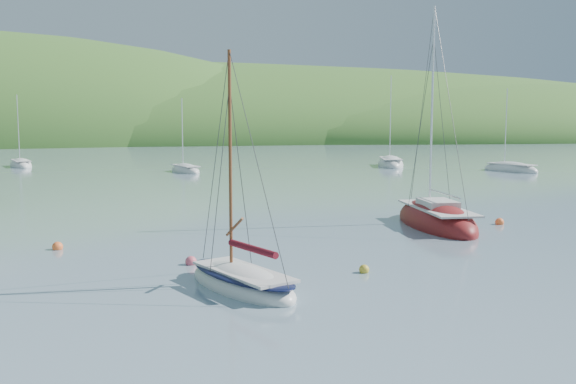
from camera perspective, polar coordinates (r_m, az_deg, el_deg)
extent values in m
plane|color=slate|center=(23.59, 3.22, -8.08)|extent=(700.00, 700.00, 0.00)
ellipsoid|color=#3A6125|center=(192.12, -11.00, 4.68)|extent=(440.00, 110.00, 44.00)
ellipsoid|color=#3A6125|center=(205.95, 15.09, 4.69)|extent=(240.00, 100.00, 34.00)
ellipsoid|color=silver|center=(22.93, -4.13, -8.26)|extent=(4.28, 6.19, 1.43)
cube|color=beige|center=(22.71, -3.98, -7.06)|extent=(3.27, 4.80, 0.10)
cylinder|color=brown|center=(22.81, -5.15, 2.76)|extent=(0.12, 0.12, 7.76)
ellipsoid|color=black|center=(22.83, -4.14, -7.25)|extent=(4.22, 6.12, 0.24)
cylinder|color=maroon|center=(22.03, -3.19, -5.06)|extent=(1.33, 2.66, 0.24)
ellipsoid|color=maroon|center=(36.61, 13.02, -2.69)|extent=(3.80, 9.14, 2.46)
cube|color=beige|center=(36.32, 13.15, -1.40)|extent=(2.86, 7.12, 0.10)
cylinder|color=white|center=(37.16, 12.68, 7.34)|extent=(0.12, 0.12, 11.14)
cube|color=beige|center=(36.29, 13.16, -1.02)|extent=(1.88, 2.63, 0.42)
cylinder|color=white|center=(35.39, 13.71, -0.14)|extent=(0.45, 4.27, 0.09)
ellipsoid|color=silver|center=(72.26, -9.10, 1.85)|extent=(3.93, 6.61, 1.70)
cube|color=beige|center=(72.10, -9.07, 2.33)|extent=(2.99, 5.13, 0.10)
cylinder|color=white|center=(72.74, -9.37, 5.28)|extent=(0.12, 0.12, 7.49)
ellipsoid|color=silver|center=(81.22, 9.10, 2.40)|extent=(5.25, 9.11, 2.34)
cube|color=beige|center=(81.00, 9.12, 2.97)|extent=(3.99, 7.07, 0.10)
cylinder|color=white|center=(82.04, 9.09, 6.60)|extent=(0.12, 0.12, 10.33)
ellipsoid|color=silver|center=(86.04, -22.65, 2.18)|extent=(4.24, 7.16, 1.85)
cube|color=beige|center=(85.87, -22.66, 2.61)|extent=(3.23, 5.56, 0.10)
cylinder|color=white|center=(86.66, -22.86, 5.29)|extent=(0.12, 0.12, 8.11)
ellipsoid|color=silver|center=(76.69, 19.16, 1.85)|extent=(4.68, 7.52, 1.94)
cube|color=beige|center=(76.56, 19.26, 2.36)|extent=(3.56, 5.84, 0.10)
cylinder|color=white|center=(77.01, 18.80, 5.54)|extent=(0.12, 0.12, 8.52)
sphere|color=gold|center=(25.23, 6.78, -6.87)|extent=(0.40, 0.40, 0.40)
sphere|color=#D55062|center=(26.71, -8.63, -6.14)|extent=(0.47, 0.47, 0.47)
sphere|color=orange|center=(38.16, 18.29, -2.57)|extent=(0.49, 0.49, 0.49)
sphere|color=orange|center=(31.22, -19.81, -4.61)|extent=(0.48, 0.48, 0.48)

